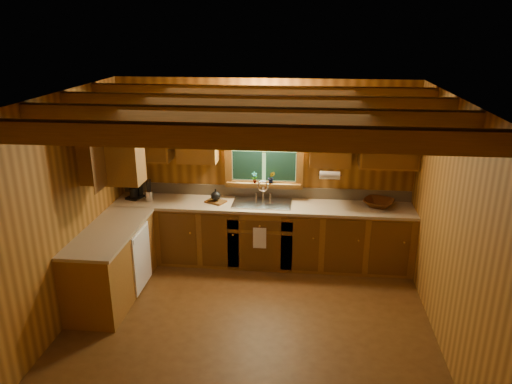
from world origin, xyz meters
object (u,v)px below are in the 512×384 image
object	(u,v)px
cutting_board	(216,202)
wicker_basket	(379,203)
sink	(262,206)
coffee_maker	(135,187)

from	to	relation	value
cutting_board	wicker_basket	world-z (taller)	wicker_basket
sink	cutting_board	xyz separation A→B (m)	(-0.66, -0.02, 0.06)
coffee_maker	wicker_basket	distance (m)	3.47
sink	coffee_maker	world-z (taller)	coffee_maker
sink	wicker_basket	distance (m)	1.62
sink	wicker_basket	bearing A→B (deg)	2.12
wicker_basket	cutting_board	bearing A→B (deg)	-177.95
coffee_maker	cutting_board	xyz separation A→B (m)	(1.20, -0.07, -0.15)
coffee_maker	cutting_board	bearing A→B (deg)	15.18
sink	cutting_board	world-z (taller)	sink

